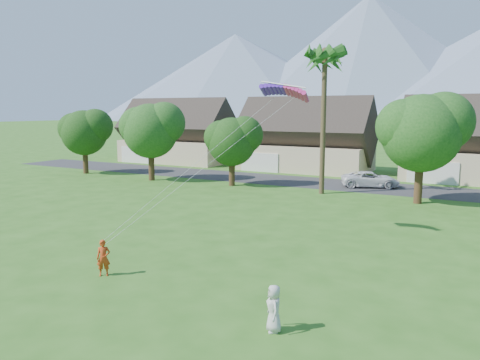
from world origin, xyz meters
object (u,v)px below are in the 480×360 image
Objects in this scene: kite_flyer at (103,258)px; parafoil_kite at (285,90)px; parked_car at (370,179)px; watcher at (274,308)px.

parafoil_kite reaches higher than kite_flyer.
watcher is at bearing 165.80° from parked_car.
kite_flyer is at bearing 149.29° from parked_car.
parked_car is (4.66, 29.67, -0.07)m from kite_flyer.
watcher reaches higher than parked_car.
parafoil_kite is (4.37, 9.74, 7.55)m from kite_flyer.
parafoil_kite is at bearing 165.29° from watcher.
kite_flyer is 8.85m from watcher.
kite_flyer is at bearing -134.30° from watcher.
kite_flyer is 13.07m from parafoil_kite.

